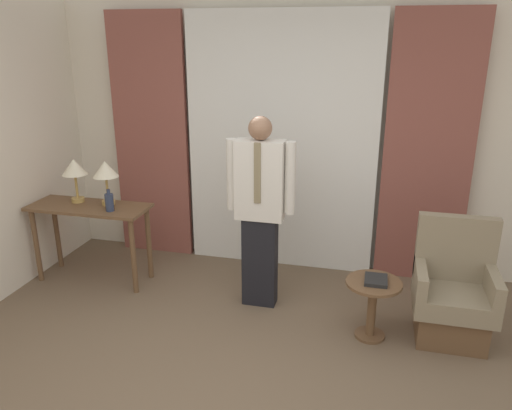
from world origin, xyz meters
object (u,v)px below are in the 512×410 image
Objects in this scene: armchair at (453,297)px; book at (376,280)px; table_lamp_left at (74,169)px; person at (261,206)px; bottle_near_edge at (109,202)px; table_lamp_right at (105,172)px; side_table at (373,299)px; desk at (90,219)px.

armchair is 0.65m from book.
person is (1.89, -0.15, -0.17)m from table_lamp_left.
bottle_near_edge is at bearing 173.14° from book.
table_lamp_right reaches higher than side_table.
person is at bearing 162.31° from side_table.
table_lamp_left is at bearing 180.00° from table_lamp_right.
book is (1.01, -0.32, -0.43)m from person.
table_lamp_left and table_lamp_right have the same top height.
table_lamp_left reaches higher than book.
table_lamp_right is (0.17, 0.09, 0.47)m from desk.
side_table is (2.72, -0.38, -0.30)m from desk.
desk is at bearing 163.22° from bottle_near_edge.
table_lamp_left is 0.33m from table_lamp_right.
book is (0.01, 0.00, 0.17)m from side_table.
book is (2.56, -0.46, -0.60)m from table_lamp_right.
book is (-0.61, -0.16, 0.15)m from armchair.
book is at bearing -7.90° from desk.
table_lamp_right is 0.25× the size of person.
book is (2.73, -0.38, -0.13)m from desk.
bottle_near_edge is 2.51m from side_table.
bottle_near_edge reaches higher than side_table.
desk is 1.18× the size of armchair.
table_lamp_left is 0.53m from bottle_near_edge.
book is (2.45, -0.30, -0.35)m from bottle_near_edge.
side_table is (-0.62, -0.16, -0.02)m from armchair.
book reaches higher than side_table.
desk is 0.68× the size of person.
book is at bearing -10.26° from table_lamp_right.
person reaches higher than bottle_near_edge.
table_lamp_right is 2.70m from side_table.
person reaches higher than desk.
side_table is 0.17m from book.
table_lamp_left is 2.04× the size of bottle_near_edge.
table_lamp_right is 1.57m from person.
armchair reaches higher than side_table.
bottle_near_edge is at bearing -56.71° from table_lamp_right.
desk is 0.51m from table_lamp_left.
table_lamp_right reaches higher than armchair.
bottle_near_edge is at bearing 177.44° from armchair.
side_table is at bearing -9.19° from table_lamp_left.
table_lamp_right is at bearing 123.29° from bottle_near_edge.
table_lamp_right is 0.32m from bottle_near_edge.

